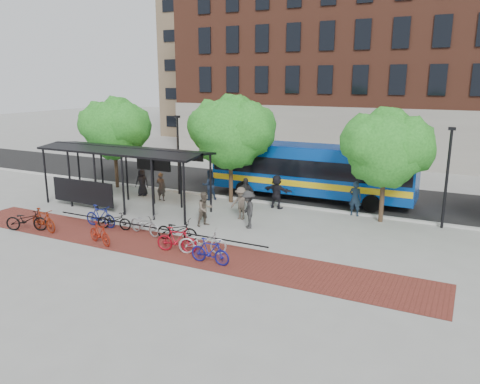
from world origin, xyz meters
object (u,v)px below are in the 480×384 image
at_px(bike_11, 210,251).
at_px(bike_4, 114,220).
at_px(tree_b, 232,130).
at_px(bike_9, 177,240).
at_px(bus, 311,168).
at_px(pedestrian_3, 241,203).
at_px(bus_shelter, 122,157).
at_px(tree_c, 388,146).
at_px(bike_3, 100,216).
at_px(pedestrian_2, 209,185).
at_px(lamp_post_right, 447,175).
at_px(pedestrian_7, 355,199).
at_px(lamp_post_left, 178,153).
at_px(pedestrian_4, 245,195).
at_px(tree_a, 115,126).
at_px(pedestrian_1, 161,187).
at_px(bike_8, 177,230).
at_px(bike_1, 43,220).
at_px(pedestrian_0, 142,182).
at_px(pedestrian_9, 248,210).
at_px(bike_0, 26,220).
at_px(bike_5, 100,233).
at_px(pedestrian_8, 205,209).
at_px(bike_10, 202,242).
at_px(pedestrian_5, 277,192).
at_px(bike_6, 145,224).

bearing_deg(bike_11, bike_4, 75.34).
distance_m(tree_b, bike_9, 9.65).
distance_m(bus, pedestrian_3, 6.30).
xyz_separation_m(bus_shelter, tree_c, (14.22, 3.83, 1.06)).
bearing_deg(bike_3, pedestrian_2, -17.14).
height_order(lamp_post_right, pedestrian_7, lamp_post_right).
height_order(lamp_post_left, pedestrian_4, lamp_post_left).
xyz_separation_m(tree_a, bike_3, (5.25, -7.43, -3.67)).
height_order(bus_shelter, tree_c, tree_c).
relative_size(bus, pedestrian_1, 7.16).
distance_m(tree_b, bike_8, 8.45).
height_order(bike_1, pedestrian_0, pedestrian_0).
distance_m(tree_b, pedestrian_9, 6.25).
relative_size(bike_11, pedestrian_1, 1.01).
xyz_separation_m(pedestrian_1, pedestrian_2, (2.57, 1.51, 0.07)).
bearing_deg(lamp_post_right, pedestrian_4, -170.24).
bearing_deg(pedestrian_2, bike_11, 76.52).
distance_m(bike_1, pedestrian_7, 16.38).
xyz_separation_m(bike_0, pedestrian_1, (2.51, 7.87, 0.33)).
height_order(bike_4, pedestrian_2, pedestrian_2).
bearing_deg(bike_1, bike_5, -83.63).
bearing_deg(bus, bus_shelter, -144.50).
relative_size(lamp_post_left, pedestrian_2, 2.70).
bearing_deg(tree_a, pedestrian_8, -26.06).
bearing_deg(pedestrian_2, pedestrian_7, 139.94).
xyz_separation_m(tree_a, lamp_post_right, (20.91, 0.25, -1.49)).
xyz_separation_m(tree_c, bike_10, (-6.12, -8.34, -3.50)).
bearing_deg(tree_b, pedestrian_4, -43.42).
bearing_deg(lamp_post_left, bike_8, -56.76).
xyz_separation_m(bus_shelter, pedestrian_1, (1.09, 2.16, -2.12)).
relative_size(tree_a, pedestrian_7, 3.17).
xyz_separation_m(tree_a, pedestrian_7, (16.40, 0.45, -3.26)).
relative_size(lamp_post_left, pedestrian_7, 2.63).
bearing_deg(bike_1, lamp_post_right, -53.07).
distance_m(bike_0, bike_4, 4.33).
bearing_deg(bike_10, tree_c, -58.19).
relative_size(bike_1, pedestrian_0, 1.09).
bearing_deg(bike_9, pedestrian_5, -17.54).
distance_m(pedestrian_0, pedestrian_5, 9.03).
distance_m(bike_6, bike_9, 3.04).
distance_m(bike_4, bike_9, 4.78).
height_order(pedestrian_2, pedestrian_4, pedestrian_4).
height_order(bike_1, bike_5, bike_1).
height_order(bike_4, bike_9, bike_9).
height_order(bike_6, pedestrian_4, pedestrian_4).
distance_m(bike_0, bike_11, 10.38).
distance_m(bike_1, bike_6, 5.16).
xyz_separation_m(tree_a, bike_9, (10.76, -8.66, -3.67)).
xyz_separation_m(bike_8, bike_9, (0.82, -1.24, 0.04)).
bearing_deg(pedestrian_9, bike_10, -39.18).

